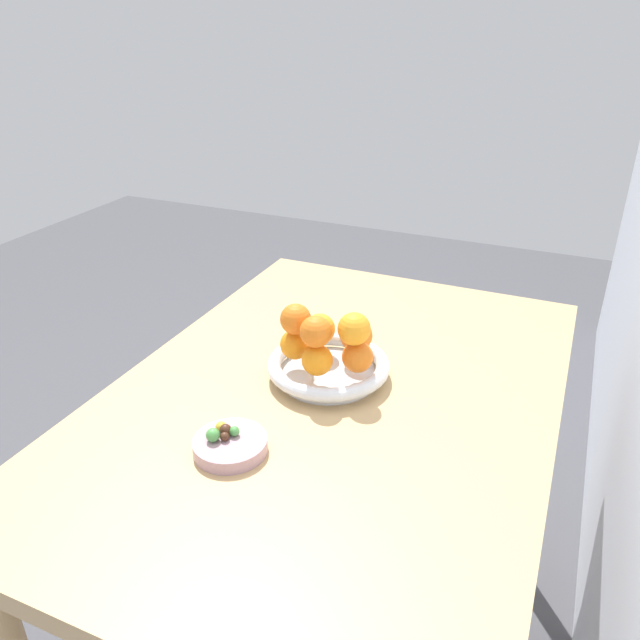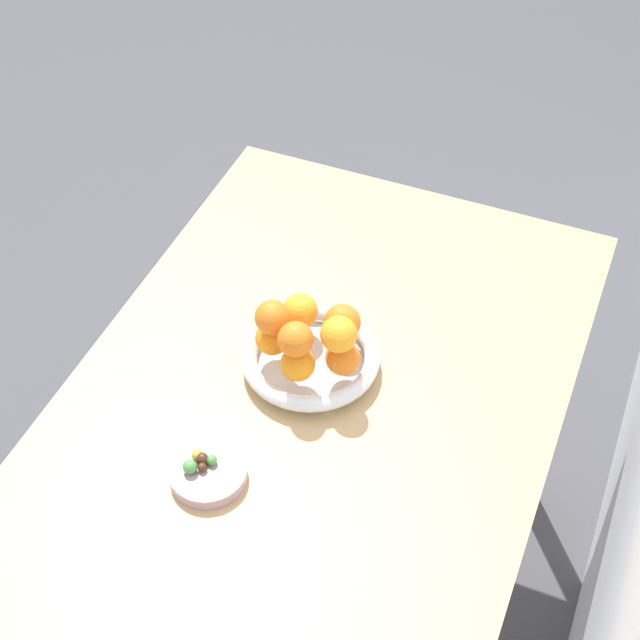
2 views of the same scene
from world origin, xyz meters
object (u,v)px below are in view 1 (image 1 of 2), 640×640
at_px(candy_ball_0, 221,427).
at_px(orange_7, 296,319).
at_px(orange_0, 320,329).
at_px(candy_ball_1, 225,437).
at_px(orange_2, 317,360).
at_px(fruit_bowl, 328,367).
at_px(dining_table, 333,431).
at_px(candy_dish, 230,445).
at_px(candy_ball_3, 234,431).
at_px(orange_1, 295,344).
at_px(orange_5, 354,329).
at_px(orange_3, 357,357).
at_px(candy_ball_4, 226,430).
at_px(candy_ball_2, 213,435).
at_px(orange_6, 316,332).
at_px(orange_4, 356,335).

bearing_deg(candy_ball_0, orange_7, 173.10).
xyz_separation_m(orange_0, candy_ball_1, (0.31, -0.02, -0.04)).
bearing_deg(orange_0, orange_2, 21.17).
xyz_separation_m(fruit_bowl, orange_0, (-0.05, -0.04, 0.05)).
distance_m(orange_2, candy_ball_0, 0.21).
height_order(dining_table, orange_7, orange_7).
bearing_deg(candy_dish, candy_ball_3, 171.76).
relative_size(orange_1, orange_5, 0.97).
bearing_deg(orange_3, orange_7, -85.08).
relative_size(orange_0, candy_ball_4, 3.15).
bearing_deg(candy_ball_1, orange_7, 177.48).
relative_size(orange_1, candy_ball_2, 2.55).
bearing_deg(candy_dish, candy_ball_4, -124.12).
bearing_deg(orange_6, orange_5, 119.75).
bearing_deg(candy_ball_0, orange_4, 159.25).
height_order(orange_0, orange_1, orange_0).
relative_size(candy_dish, orange_1, 2.08).
distance_m(orange_2, orange_5, 0.09).
relative_size(dining_table, orange_3, 19.87).
height_order(candy_dish, candy_ball_4, candy_ball_4).
bearing_deg(candy_ball_3, orange_1, -179.39).
height_order(dining_table, fruit_bowl, fruit_bowl).
distance_m(fruit_bowl, orange_5, 0.12).
distance_m(candy_dish, candy_ball_4, 0.02).
height_order(dining_table, candy_ball_3, candy_ball_3).
bearing_deg(dining_table, orange_0, -144.26).
distance_m(candy_dish, orange_5, 0.28).
bearing_deg(candy_ball_2, dining_table, 155.82).
distance_m(candy_ball_1, candy_ball_3, 0.02).
xyz_separation_m(orange_3, candy_ball_0, (0.23, -0.14, -0.04)).
bearing_deg(orange_7, orange_1, -143.30).
bearing_deg(orange_3, orange_6, -59.19).
relative_size(orange_3, candy_ball_0, 3.09).
height_order(fruit_bowl, orange_5, orange_5).
bearing_deg(dining_table, orange_2, -56.91).
distance_m(orange_6, candy_ball_1, 0.23).
xyz_separation_m(orange_6, candy_ball_3, (0.19, -0.05, -0.09)).
bearing_deg(candy_ball_1, fruit_bowl, 166.70).
bearing_deg(orange_6, candy_ball_3, -15.76).
height_order(fruit_bowl, candy_dish, fruit_bowl).
bearing_deg(orange_0, orange_3, 56.15).
bearing_deg(orange_6, orange_1, -121.82).
xyz_separation_m(candy_dish, orange_4, (-0.31, 0.09, 0.06)).
relative_size(candy_dish, candy_ball_4, 6.19).
xyz_separation_m(orange_4, candy_ball_3, (0.30, -0.09, -0.04)).
bearing_deg(orange_1, orange_3, 91.34).
xyz_separation_m(orange_3, candy_ball_4, (0.23, -0.13, -0.04)).
bearing_deg(orange_4, candy_ball_0, -20.75).
relative_size(orange_5, candy_ball_2, 2.64).
distance_m(orange_1, candy_ball_1, 0.24).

